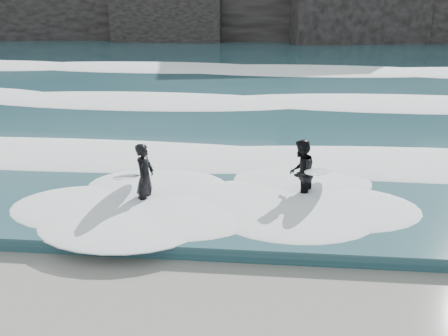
# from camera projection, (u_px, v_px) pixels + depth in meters

# --- Properties ---
(sea) EXTENTS (90.00, 52.00, 0.30)m
(sea) POSITION_uv_depth(u_px,v_px,m) (247.00, 63.00, 33.99)
(sea) COLOR #224750
(sea) RESTS_ON ground
(foam_near) EXTENTS (60.00, 3.20, 0.20)m
(foam_near) POSITION_uv_depth(u_px,v_px,m) (214.00, 148.00, 15.19)
(foam_near) COLOR white
(foam_near) RESTS_ON sea
(foam_mid) EXTENTS (60.00, 4.00, 0.24)m
(foam_mid) POSITION_uv_depth(u_px,v_px,m) (232.00, 99.00, 21.74)
(foam_mid) COLOR white
(foam_mid) RESTS_ON sea
(foam_far) EXTENTS (60.00, 4.80, 0.30)m
(foam_far) POSITION_uv_depth(u_px,v_px,m) (244.00, 68.00, 30.15)
(foam_far) COLOR white
(foam_far) RESTS_ON sea
(surfer_left) EXTENTS (0.98, 2.07, 1.65)m
(surfer_left) POSITION_uv_depth(u_px,v_px,m) (141.00, 177.00, 11.66)
(surfer_left) COLOR black
(surfer_left) RESTS_ON ground
(surfer_right) EXTENTS (1.39, 2.14, 1.63)m
(surfer_right) POSITION_uv_depth(u_px,v_px,m) (303.00, 172.00, 11.98)
(surfer_right) COLOR black
(surfer_right) RESTS_ON ground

